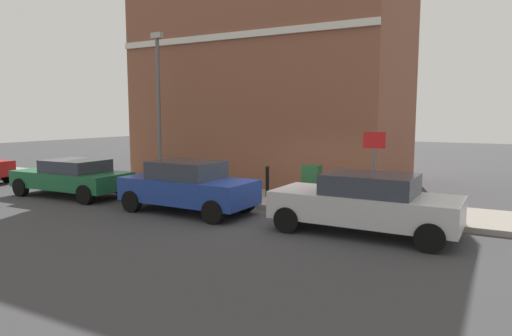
% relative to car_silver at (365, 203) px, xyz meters
% --- Properties ---
extents(ground, '(80.00, 80.00, 0.00)m').
position_rel_car_silver_xyz_m(ground, '(0.65, 2.70, -0.77)').
color(ground, '#38383A').
extents(sidewalk, '(2.59, 30.00, 0.15)m').
position_rel_car_silver_xyz_m(sidewalk, '(2.56, 8.70, -0.69)').
color(sidewalk, gray).
rests_on(sidewalk, ground).
extents(corner_building, '(7.13, 10.73, 9.61)m').
position_rel_car_silver_xyz_m(corner_building, '(7.37, 6.07, 4.04)').
color(corner_building, brown).
rests_on(corner_building, ground).
extents(car_silver, '(1.95, 4.43, 1.47)m').
position_rel_car_silver_xyz_m(car_silver, '(0.00, 0.00, 0.00)').
color(car_silver, '#B7B7BC').
rests_on(car_silver, ground).
extents(car_blue, '(1.90, 4.09, 1.53)m').
position_rel_car_silver_xyz_m(car_blue, '(-0.12, 5.25, 0.02)').
color(car_blue, navy).
rests_on(car_blue, ground).
extents(car_green, '(2.02, 4.35, 1.31)m').
position_rel_car_silver_xyz_m(car_green, '(0.02, 10.45, -0.07)').
color(car_green, '#195933').
rests_on(car_green, ground).
extents(utility_cabinet, '(0.46, 0.61, 1.15)m').
position_rel_car_silver_xyz_m(utility_cabinet, '(2.47, 2.38, -0.09)').
color(utility_cabinet, '#1E4C28').
rests_on(utility_cabinet, sidewalk).
extents(bollard_near_cabinet, '(0.14, 0.14, 1.04)m').
position_rel_car_silver_xyz_m(bollard_near_cabinet, '(2.57, 4.00, -0.06)').
color(bollard_near_cabinet, black).
rests_on(bollard_near_cabinet, sidewalk).
extents(street_sign, '(0.08, 0.60, 2.30)m').
position_rel_car_silver_xyz_m(street_sign, '(1.52, 0.20, 0.89)').
color(street_sign, '#59595B').
rests_on(street_sign, sidewalk).
extents(lamppost, '(0.20, 0.44, 5.72)m').
position_rel_car_silver_xyz_m(lamppost, '(2.44, 8.51, 2.54)').
color(lamppost, '#59595B').
rests_on(lamppost, sidewalk).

